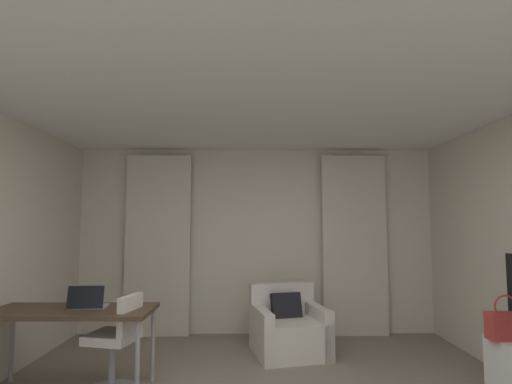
% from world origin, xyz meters
% --- Properties ---
extents(wall_window, '(5.12, 0.06, 2.60)m').
position_xyz_m(wall_window, '(0.00, 3.03, 1.30)').
color(wall_window, beige).
rests_on(wall_window, ground).
extents(ceiling, '(5.12, 6.12, 0.06)m').
position_xyz_m(ceiling, '(0.00, 0.00, 2.63)').
color(ceiling, white).
rests_on(ceiling, wall_left).
extents(curtain_left_panel, '(0.90, 0.06, 2.50)m').
position_xyz_m(curtain_left_panel, '(-1.38, 2.90, 1.25)').
color(curtain_left_panel, beige).
rests_on(curtain_left_panel, ground).
extents(curtain_right_panel, '(0.90, 0.06, 2.50)m').
position_xyz_m(curtain_right_panel, '(1.38, 2.90, 1.25)').
color(curtain_right_panel, beige).
rests_on(curtain_right_panel, ground).
extents(armchair, '(0.96, 0.93, 0.79)m').
position_xyz_m(armchair, '(0.37, 2.12, 0.27)').
color(armchair, silver).
rests_on(armchair, ground).
extents(desk, '(1.47, 0.63, 0.75)m').
position_xyz_m(desk, '(-1.72, 1.05, 0.69)').
color(desk, '#4C3828').
rests_on(desk, ground).
extents(desk_chair, '(0.48, 0.48, 0.88)m').
position_xyz_m(desk_chair, '(-1.29, 1.02, 0.39)').
color(desk_chair, gray).
rests_on(desk_chair, ground).
extents(laptop, '(0.34, 0.27, 0.22)m').
position_xyz_m(laptop, '(-1.58, 1.06, 0.79)').
color(laptop, '#ADADB2').
rests_on(laptop, desk).
extents(handbag_primary, '(0.30, 0.14, 0.37)m').
position_xyz_m(handbag_primary, '(2.04, 0.64, 0.69)').
color(handbag_primary, '#B73833').
rests_on(handbag_primary, tv_console).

